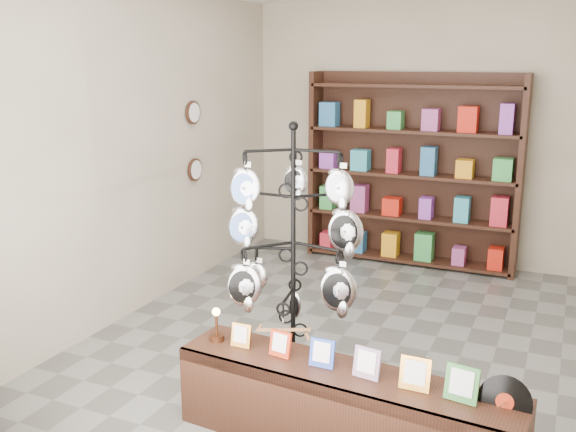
# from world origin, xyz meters

# --- Properties ---
(ground) EXTENTS (5.00, 5.00, 0.00)m
(ground) POSITION_xyz_m (0.00, 0.00, 0.00)
(ground) COLOR slate
(ground) RESTS_ON ground
(room_envelope) EXTENTS (5.00, 5.00, 5.00)m
(room_envelope) POSITION_xyz_m (0.00, 0.00, 1.85)
(room_envelope) COLOR #C2B09C
(room_envelope) RESTS_ON ground
(display_tree) EXTENTS (1.05, 1.05, 1.95)m
(display_tree) POSITION_xyz_m (0.00, -1.08, 1.13)
(display_tree) COLOR black
(display_tree) RESTS_ON ground
(front_shelf) EXTENTS (2.16, 0.59, 0.75)m
(front_shelf) POSITION_xyz_m (0.56, -1.58, 0.26)
(front_shelf) COLOR black
(front_shelf) RESTS_ON ground
(back_shelving) EXTENTS (2.42, 0.36, 2.20)m
(back_shelving) POSITION_xyz_m (0.00, 2.30, 1.03)
(back_shelving) COLOR black
(back_shelving) RESTS_ON ground
(wall_clocks) EXTENTS (0.03, 0.24, 0.84)m
(wall_clocks) POSITION_xyz_m (-1.97, 0.80, 1.50)
(wall_clocks) COLOR black
(wall_clocks) RESTS_ON ground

